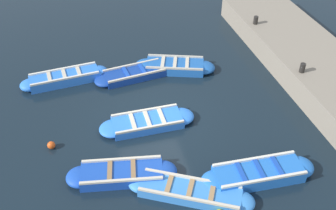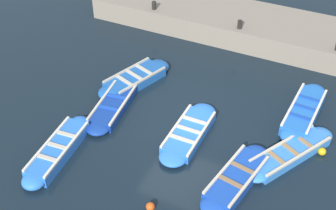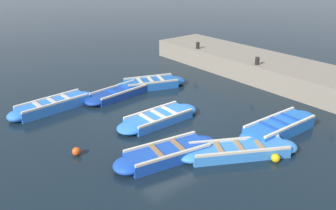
% 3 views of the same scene
% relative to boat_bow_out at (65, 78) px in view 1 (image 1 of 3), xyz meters
% --- Properties ---
extents(ground_plane, '(120.00, 120.00, 0.00)m').
position_rel_boat_bow_out_xyz_m(ground_plane, '(2.83, -3.06, -0.19)').
color(ground_plane, black).
extents(boat_bow_out, '(3.47, 1.00, 0.44)m').
position_rel_boat_bow_out_xyz_m(boat_bow_out, '(0.00, 0.00, 0.00)').
color(boat_bow_out, blue).
rests_on(boat_bow_out, ground).
extents(boat_mid_row, '(3.34, 1.19, 0.36)m').
position_rel_boat_bow_out_xyz_m(boat_mid_row, '(2.72, -0.40, -0.04)').
color(boat_mid_row, navy).
rests_on(boat_mid_row, ground).
extents(boat_broadside, '(3.40, 1.97, 0.41)m').
position_rel_boat_bow_out_xyz_m(boat_broadside, '(4.42, -0.34, -0.02)').
color(boat_broadside, '#1E59AD').
rests_on(boat_broadside, ground).
extents(boat_centre, '(3.39, 1.42, 0.40)m').
position_rel_boat_bow_out_xyz_m(boat_centre, '(1.28, -5.45, -0.02)').
color(boat_centre, '#1947B7').
rests_on(boat_centre, ground).
extents(boat_tucked, '(3.33, 1.00, 0.35)m').
position_rel_boat_bow_out_xyz_m(boat_tucked, '(2.54, -3.38, -0.04)').
color(boat_tucked, blue).
rests_on(boat_tucked, ground).
extents(boat_near_quay, '(3.55, 1.05, 0.47)m').
position_rel_boat_bow_out_xyz_m(boat_near_quay, '(5.16, -6.57, 0.01)').
color(boat_near_quay, blue).
rests_on(boat_near_quay, ground).
extents(boat_outer_left, '(3.56, 2.43, 0.37)m').
position_rel_boat_bow_out_xyz_m(boat_outer_left, '(3.03, -6.62, -0.03)').
color(boat_outer_left, '#3884E0').
rests_on(boat_outer_left, ground).
extents(quay_wall, '(3.06, 13.78, 0.94)m').
position_rel_boat_bow_out_xyz_m(quay_wall, '(9.65, -3.06, 0.28)').
color(quay_wall, gray).
rests_on(quay_wall, ground).
extents(bollard_mid_north, '(0.20, 0.20, 0.35)m').
position_rel_boat_bow_out_xyz_m(bollard_mid_north, '(8.47, -3.06, 0.93)').
color(bollard_mid_north, black).
rests_on(bollard_mid_north, quay_wall).
extents(bollard_mid_south, '(0.20, 0.20, 0.35)m').
position_rel_boat_bow_out_xyz_m(bollard_mid_south, '(8.47, 0.86, 0.93)').
color(bollard_mid_south, black).
rests_on(bollard_mid_south, quay_wall).
extents(buoy_yellow_far, '(0.25, 0.25, 0.25)m').
position_rel_boat_bow_out_xyz_m(buoy_yellow_far, '(-0.69, -3.60, -0.06)').
color(buoy_yellow_far, '#E05119').
rests_on(buoy_yellow_far, ground).
extents(buoy_white_drifting, '(0.35, 0.35, 0.35)m').
position_rel_boat_bow_out_xyz_m(buoy_white_drifting, '(-1.06, 0.26, -0.02)').
color(buoy_white_drifting, '#EAB214').
rests_on(buoy_white_drifting, ground).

